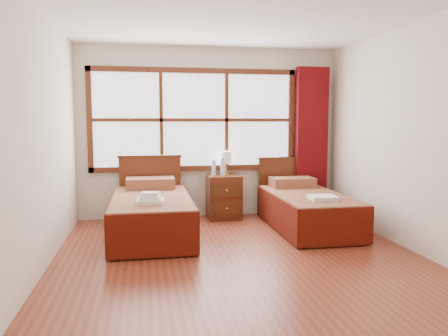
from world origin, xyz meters
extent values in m
plane|color=brown|center=(0.00, 0.00, 0.00)|extent=(4.50, 4.50, 0.00)
plane|color=white|center=(0.00, 0.00, 2.60)|extent=(4.50, 4.50, 0.00)
plane|color=silver|center=(0.00, 2.25, 1.30)|extent=(4.00, 0.00, 4.00)
plane|color=silver|center=(-2.00, 0.00, 1.30)|extent=(0.00, 4.50, 4.50)
plane|color=silver|center=(2.00, 0.00, 1.30)|extent=(0.00, 4.50, 4.50)
cube|color=white|center=(-0.25, 2.22, 1.50)|extent=(3.00, 0.02, 1.40)
cube|color=#502311|center=(-0.25, 2.20, 0.76)|extent=(3.16, 0.06, 0.08)
cube|color=#502311|center=(-0.25, 2.20, 2.24)|extent=(3.16, 0.06, 0.08)
cube|color=#502311|center=(-1.79, 2.20, 1.50)|extent=(0.08, 0.06, 1.56)
cube|color=#502311|center=(1.29, 2.20, 1.50)|extent=(0.08, 0.06, 1.56)
cube|color=#502311|center=(-0.75, 2.20, 1.50)|extent=(0.05, 0.05, 1.40)
cube|color=#502311|center=(0.25, 2.20, 1.50)|extent=(0.05, 0.05, 1.40)
cube|color=#502311|center=(-0.25, 2.20, 1.50)|extent=(3.00, 0.05, 0.05)
cube|color=#60090C|center=(1.60, 2.11, 1.17)|extent=(0.50, 0.16, 2.30)
cube|color=#43220E|center=(-0.93, 1.13, 0.14)|extent=(0.87, 1.74, 0.28)
cube|color=#5E110D|center=(-0.93, 1.13, 0.40)|extent=(0.98, 1.93, 0.24)
cube|color=#561309|center=(-1.42, 1.13, 0.26)|extent=(0.03, 1.93, 0.48)
cube|color=#561309|center=(-0.44, 1.13, 0.26)|extent=(0.03, 1.93, 0.48)
cube|color=#561309|center=(-0.93, 0.17, 0.26)|extent=(0.98, 0.03, 0.48)
cube|color=#5E110D|center=(-0.93, 1.83, 0.60)|extent=(0.68, 0.40, 0.15)
cube|color=#502311|center=(-0.93, 2.14, 0.47)|extent=(0.91, 0.06, 0.95)
cube|color=#43220E|center=(-0.93, 2.14, 0.96)|extent=(0.95, 0.08, 0.04)
cube|color=#43220E|center=(1.19, 1.13, 0.13)|extent=(0.82, 1.64, 0.27)
cube|color=#5E110D|center=(1.19, 1.13, 0.38)|extent=(0.92, 1.82, 0.22)
cube|color=#561309|center=(0.73, 1.13, 0.25)|extent=(0.03, 1.82, 0.46)
cube|color=#561309|center=(1.65, 1.13, 0.25)|extent=(0.03, 1.82, 0.46)
cube|color=#561309|center=(1.19, 0.22, 0.25)|extent=(0.92, 0.03, 0.46)
cube|color=#5E110D|center=(1.19, 1.79, 0.56)|extent=(0.64, 0.37, 0.14)
cube|color=#502311|center=(1.19, 2.14, 0.45)|extent=(0.86, 0.06, 0.89)
cube|color=#43220E|center=(1.19, 2.14, 0.90)|extent=(0.89, 0.08, 0.04)
cube|color=#502311|center=(0.17, 2.00, 0.33)|extent=(0.50, 0.44, 0.67)
cube|color=#43220E|center=(0.17, 1.77, 0.20)|extent=(0.44, 0.02, 0.20)
cube|color=#43220E|center=(0.17, 1.77, 0.47)|extent=(0.44, 0.02, 0.20)
sphere|color=#B2923C|center=(0.17, 1.75, 0.20)|extent=(0.03, 0.03, 0.03)
sphere|color=#B2923C|center=(0.17, 1.75, 0.47)|extent=(0.03, 0.03, 0.03)
cube|color=white|center=(-0.95, 0.67, 0.55)|extent=(0.35, 0.31, 0.05)
cube|color=white|center=(-0.95, 0.67, 0.59)|extent=(0.26, 0.23, 0.04)
cube|color=white|center=(-0.95, 0.67, 0.63)|extent=(0.22, 0.19, 0.04)
cube|color=white|center=(1.22, 0.69, 0.52)|extent=(0.35, 0.31, 0.05)
cylinder|color=gold|center=(0.22, 2.08, 0.68)|extent=(0.11, 0.11, 0.02)
cylinder|color=gold|center=(0.22, 2.08, 0.76)|extent=(0.02, 0.02, 0.15)
cylinder|color=silver|center=(0.22, 2.08, 0.93)|extent=(0.18, 0.18, 0.18)
cylinder|color=silver|center=(0.01, 1.99, 0.77)|extent=(0.06, 0.06, 0.22)
cylinder|color=blue|center=(0.01, 1.99, 0.90)|extent=(0.03, 0.03, 0.03)
cylinder|color=silver|center=(0.15, 1.99, 0.78)|extent=(0.07, 0.07, 0.23)
cylinder|color=blue|center=(0.15, 1.99, 0.91)|extent=(0.03, 0.03, 0.03)
camera|label=1|loc=(-1.00, -4.46, 1.49)|focal=35.00mm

